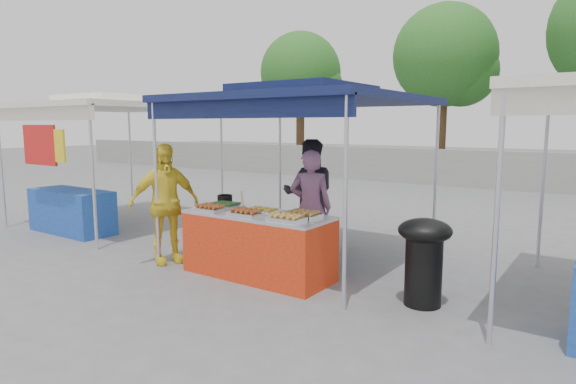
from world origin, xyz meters
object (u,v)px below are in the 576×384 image
Objects in this scene: wok_burner at (424,254)px; customer_person at (165,204)px; vendor_table at (258,245)px; helper_man at (309,194)px; cooking_pot at (225,199)px; vendor_woman at (311,207)px.

customer_person is (-3.66, -0.48, 0.29)m from wok_burner.
customer_person is at bearing -170.22° from vendor_table.
helper_man is (-2.42, 1.46, 0.30)m from wok_burner.
wok_burner is (3.04, -0.12, -0.33)m from cooking_pot.
wok_burner is (2.16, 0.23, 0.16)m from vendor_table.
customer_person reaches higher than vendor_woman.
vendor_woman is at bearing 73.75° from vendor_table.
vendor_table is 1.77m from helper_man.
helper_man is at bearing 65.16° from cooking_pot.
helper_man reaches higher than vendor_table.
helper_man reaches higher than wok_burner.
vendor_woman is 0.95m from helper_man.
cooking_pot is at bearing 30.72° from helper_man.
vendor_woman reaches higher than wok_burner.
cooking_pot is at bearing 158.40° from wok_burner.
vendor_table is 1.15× the size of customer_person.
vendor_table is 2.17m from wok_burner.
vendor_table is at bearing -56.32° from customer_person.
wok_burner is 0.57× the size of customer_person.
wok_burner is 2.02m from vendor_woman.
customer_person is at bearing 9.75° from vendor_woman.
cooking_pot is 1.48m from helper_man.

